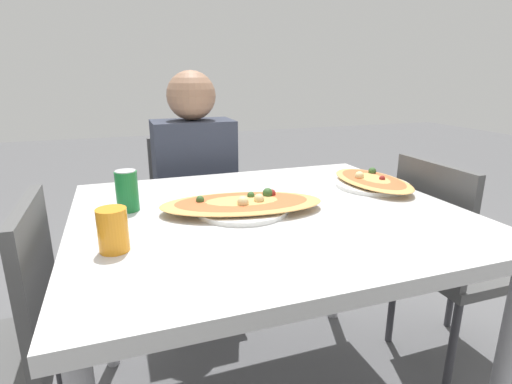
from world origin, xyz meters
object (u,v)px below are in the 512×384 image
object	(u,v)px
dining_table	(269,232)
drink_glass	(113,230)
chair_far_seated	(193,214)
person_seated	(195,179)
pizza_second	(372,181)
soda_can	(127,191)
chair_side_right	(448,255)
pizza_main	(242,204)

from	to	relation	value
dining_table	drink_glass	xyz separation A→B (m)	(-0.45, -0.15, 0.12)
chair_far_seated	person_seated	xyz separation A→B (m)	(0.00, -0.11, 0.21)
drink_glass	pizza_second	size ratio (longest dim) A/B	0.27
chair_far_seated	soda_can	xyz separation A→B (m)	(-0.31, -0.69, 0.34)
chair_side_right	person_seated	size ratio (longest dim) A/B	0.73
drink_glass	pizza_main	bearing A→B (deg)	25.05
dining_table	pizza_second	bearing A→B (deg)	14.98
chair_side_right	soda_can	bearing A→B (deg)	-95.87
dining_table	pizza_main	xyz separation A→B (m)	(-0.08, 0.02, 0.09)
person_seated	soda_can	world-z (taller)	person_seated
pizza_main	drink_glass	size ratio (longest dim) A/B	5.03
chair_far_seated	person_seated	distance (m)	0.24
dining_table	soda_can	world-z (taller)	soda_can
soda_can	pizza_second	distance (m)	0.86
person_seated	drink_glass	world-z (taller)	person_seated
soda_can	chair_far_seated	bearing A→B (deg)	65.47
pizza_main	soda_can	xyz separation A→B (m)	(-0.33, 0.12, 0.04)
chair_far_seated	dining_table	bearing A→B (deg)	96.27
drink_glass	dining_table	bearing A→B (deg)	18.70
chair_side_right	pizza_second	world-z (taller)	chair_side_right
dining_table	chair_side_right	bearing A→B (deg)	1.49
chair_far_seated	pizza_main	distance (m)	0.86
chair_side_right	pizza_main	bearing A→B (deg)	-90.09
pizza_second	soda_can	bearing A→B (deg)	178.79
chair_far_seated	chair_side_right	xyz separation A→B (m)	(0.86, -0.81, 0.00)
chair_side_right	drink_glass	xyz separation A→B (m)	(-1.21, -0.17, 0.33)
soda_can	drink_glass	size ratio (longest dim) A/B	1.20
chair_side_right	pizza_main	distance (m)	0.90
soda_can	drink_glass	world-z (taller)	soda_can
chair_far_seated	pizza_main	size ratio (longest dim) A/B	1.64
pizza_main	pizza_second	world-z (taller)	pizza_main
dining_table	pizza_main	size ratio (longest dim) A/B	2.19
pizza_main	soda_can	distance (m)	0.35
dining_table	drink_glass	bearing A→B (deg)	-161.30
person_seated	pizza_main	size ratio (longest dim) A/B	2.26
dining_table	chair_far_seated	size ratio (longest dim) A/B	1.33
person_seated	pizza_main	bearing A→B (deg)	91.05
dining_table	soda_can	distance (m)	0.45
person_seated	soda_can	xyz separation A→B (m)	(-0.31, -0.58, 0.13)
person_seated	drink_glass	bearing A→B (deg)	67.62
dining_table	pizza_main	world-z (taller)	pizza_main
chair_side_right	pizza_second	size ratio (longest dim) A/B	2.27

